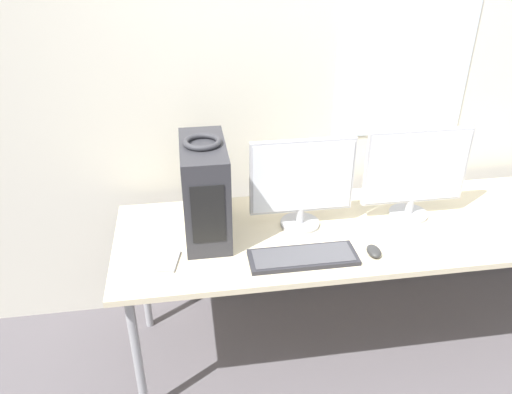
% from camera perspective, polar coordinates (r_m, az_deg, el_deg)
% --- Properties ---
extents(ground_plane, '(14.00, 14.00, 0.00)m').
position_cam_1_polar(ground_plane, '(2.65, 14.74, -20.98)').
color(ground_plane, '#565156').
extents(wall_back, '(8.00, 0.07, 2.70)m').
position_cam_1_polar(wall_back, '(2.62, 11.40, 14.26)').
color(wall_back, beige).
rests_on(wall_back, ground_plane).
extents(desk, '(2.45, 0.73, 0.74)m').
position_cam_1_polar(desk, '(2.45, 13.60, -3.99)').
color(desk, beige).
rests_on(desk, ground_plane).
extents(pc_tower, '(0.19, 0.42, 0.44)m').
position_cam_1_polar(pc_tower, '(2.21, -5.85, 0.76)').
color(pc_tower, '#2D2D33').
rests_on(pc_tower, desk).
extents(headphones, '(0.16, 0.16, 0.02)m').
position_cam_1_polar(headphones, '(2.11, -6.16, 6.29)').
color(headphones, '#333338').
rests_on(headphones, pc_tower).
extents(monitor_main, '(0.48, 0.18, 0.43)m').
position_cam_1_polar(monitor_main, '(2.25, 5.28, 1.76)').
color(monitor_main, '#B7B7BC').
rests_on(monitor_main, desk).
extents(monitor_right_near, '(0.49, 0.18, 0.44)m').
position_cam_1_polar(monitor_right_near, '(2.44, 17.78, 2.78)').
color(monitor_right_near, '#B7B7BC').
rests_on(monitor_right_near, desk).
extents(keyboard, '(0.46, 0.16, 0.02)m').
position_cam_1_polar(keyboard, '(2.14, 5.39, -6.86)').
color(keyboard, '#28282D').
rests_on(keyboard, desk).
extents(mouse, '(0.06, 0.09, 0.03)m').
position_cam_1_polar(mouse, '(2.21, 13.31, -6.04)').
color(mouse, '#2D2D2D').
rests_on(mouse, desk).
extents(cell_phone, '(0.10, 0.16, 0.01)m').
position_cam_1_polar(cell_phone, '(2.15, -9.92, -7.25)').
color(cell_phone, '#99999E').
rests_on(cell_phone, desk).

